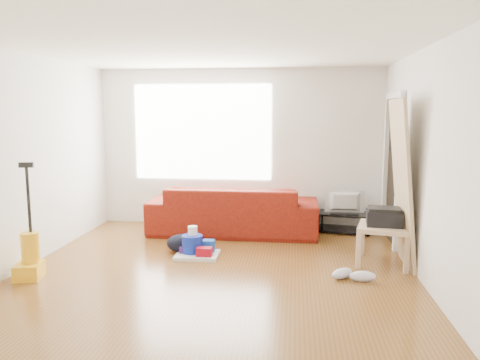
# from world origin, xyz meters

# --- Properties ---
(room) EXTENTS (4.51, 5.01, 2.51)m
(room) POSITION_xyz_m (0.07, 0.15, 1.25)
(room) COLOR brown
(room) RESTS_ON ground
(sofa) EXTENTS (2.50, 0.98, 0.73)m
(sofa) POSITION_xyz_m (-0.03, 1.95, 0.00)
(sofa) COLOR #550E09
(sofa) RESTS_ON ground
(tv_stand) EXTENTS (0.85, 0.59, 0.29)m
(tv_stand) POSITION_xyz_m (1.65, 2.22, 0.16)
(tv_stand) COLOR black
(tv_stand) RESTS_ON ground
(tv) EXTENTS (0.60, 0.08, 0.34)m
(tv) POSITION_xyz_m (1.65, 2.22, 0.47)
(tv) COLOR black
(tv) RESTS_ON tv_stand
(side_table) EXTENTS (0.70, 0.70, 0.48)m
(side_table) POSITION_xyz_m (1.95, 0.69, 0.40)
(side_table) COLOR tan
(side_table) RESTS_ON ground
(printer) EXTENTS (0.44, 0.35, 0.22)m
(printer) POSITION_xyz_m (1.95, 0.69, 0.58)
(printer) COLOR black
(printer) RESTS_ON side_table
(bucket) EXTENTS (0.29, 0.29, 0.27)m
(bucket) POSITION_xyz_m (-0.40, 0.75, 0.00)
(bucket) COLOR #0F27A8
(bucket) RESTS_ON ground
(toilet_paper) EXTENTS (0.12, 0.12, 0.11)m
(toilet_paper) POSITION_xyz_m (-0.40, 0.78, 0.19)
(toilet_paper) COLOR white
(toilet_paper) RESTS_ON bucket
(cleaning_tray) EXTENTS (0.54, 0.44, 0.19)m
(cleaning_tray) POSITION_xyz_m (-0.31, 0.72, 0.06)
(cleaning_tray) COLOR silver
(cleaning_tray) RESTS_ON ground
(backpack) EXTENTS (0.48, 0.41, 0.24)m
(backpack) POSITION_xyz_m (-0.55, 0.88, 0.00)
(backpack) COLOR black
(backpack) RESTS_ON ground
(sneakers) EXTENTS (0.51, 0.28, 0.12)m
(sneakers) POSITION_xyz_m (1.52, 0.08, 0.06)
(sneakers) COLOR silver
(sneakers) RESTS_ON ground
(vacuum) EXTENTS (0.33, 0.36, 1.28)m
(vacuum) POSITION_xyz_m (-2.00, -0.26, 0.24)
(vacuum) COLOR yellow
(vacuum) RESTS_ON ground
(door_panel) EXTENTS (0.25, 0.79, 1.97)m
(door_panel) POSITION_xyz_m (2.13, 0.66, 0.00)
(door_panel) COLOR #A2825F
(door_panel) RESTS_ON ground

